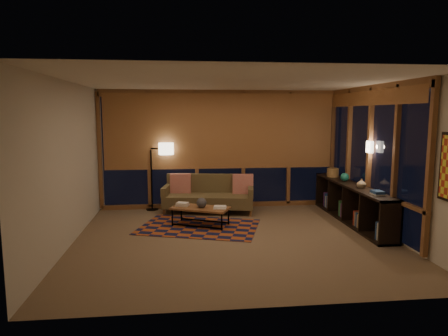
{
  "coord_description": "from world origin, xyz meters",
  "views": [
    {
      "loc": [
        -0.92,
        -6.66,
        2.17
      ],
      "look_at": [
        -0.12,
        0.55,
        1.18
      ],
      "focal_mm": 32.0,
      "sensor_mm": 36.0,
      "label": 1
    }
  ],
  "objects": [
    {
      "name": "floor",
      "position": [
        0.0,
        0.0,
        0.0
      ],
      "size": [
        5.5,
        5.0,
        0.01
      ],
      "primitive_type": "cube",
      "color": "#937758",
      "rests_on": "ground"
    },
    {
      "name": "ceiling",
      "position": [
        0.0,
        0.0,
        2.7
      ],
      "size": [
        5.5,
        5.0,
        0.01
      ],
      "primitive_type": "cube",
      "color": "beige",
      "rests_on": "walls"
    },
    {
      "name": "walls",
      "position": [
        0.0,
        0.0,
        1.35
      ],
      "size": [
        5.51,
        5.01,
        2.7
      ],
      "color": "beige",
      "rests_on": "floor"
    },
    {
      "name": "window_wall_back",
      "position": [
        0.0,
        2.43,
        1.35
      ],
      "size": [
        5.3,
        0.16,
        2.6
      ],
      "primitive_type": null,
      "color": "brown",
      "rests_on": "walls"
    },
    {
      "name": "window_wall_right",
      "position": [
        2.68,
        0.6,
        1.35
      ],
      "size": [
        0.16,
        3.7,
        2.6
      ],
      "primitive_type": null,
      "color": "brown",
      "rests_on": "walls"
    },
    {
      "name": "wall_sconce",
      "position": [
        2.62,
        0.45,
        1.55
      ],
      "size": [
        0.12,
        0.18,
        0.22
      ],
      "primitive_type": null,
      "color": "#F9E9C2",
      "rests_on": "walls"
    },
    {
      "name": "sofa",
      "position": [
        -0.31,
        1.97,
        0.4
      ],
      "size": [
        2.07,
        1.13,
        0.8
      ],
      "primitive_type": null,
      "rotation": [
        0.0,
        0.0,
        -0.18
      ],
      "color": "brown",
      "rests_on": "floor"
    },
    {
      "name": "pillow_left",
      "position": [
        -0.92,
        2.21,
        0.63
      ],
      "size": [
        0.47,
        0.19,
        0.46
      ],
      "primitive_type": null,
      "rotation": [
        0.0,
        0.0,
        -0.09
      ],
      "color": "red",
      "rests_on": "sofa"
    },
    {
      "name": "pillow_right",
      "position": [
        0.46,
        1.98,
        0.63
      ],
      "size": [
        0.47,
        0.21,
        0.46
      ],
      "primitive_type": null,
      "rotation": [
        0.0,
        0.0,
        -0.12
      ],
      "color": "red",
      "rests_on": "sofa"
    },
    {
      "name": "area_rug",
      "position": [
        -0.58,
        0.8,
        0.01
      ],
      "size": [
        2.55,
        2.06,
        0.01
      ],
      "primitive_type": "cube",
      "rotation": [
        0.0,
        0.0,
        -0.3
      ],
      "color": "#A4491D",
      "rests_on": "floor"
    },
    {
      "name": "coffee_table",
      "position": [
        -0.54,
        0.9,
        0.18
      ],
      "size": [
        1.21,
        0.92,
        0.37
      ],
      "primitive_type": null,
      "rotation": [
        0.0,
        0.0,
        -0.43
      ],
      "color": "brown",
      "rests_on": "floor"
    },
    {
      "name": "book_stack_a",
      "position": [
        -0.89,
        1.06,
        0.41
      ],
      "size": [
        0.32,
        0.29,
        0.08
      ],
      "primitive_type": null,
      "rotation": [
        0.0,
        0.0,
        -0.34
      ],
      "color": "silver",
      "rests_on": "coffee_table"
    },
    {
      "name": "book_stack_b",
      "position": [
        -0.18,
        0.76,
        0.39
      ],
      "size": [
        0.26,
        0.23,
        0.05
      ],
      "primitive_type": null,
      "rotation": [
        0.0,
        0.0,
        -0.2
      ],
      "color": "silver",
      "rests_on": "coffee_table"
    },
    {
      "name": "ceramic_pot",
      "position": [
        -0.52,
        0.87,
        0.47
      ],
      "size": [
        0.23,
        0.23,
        0.2
      ],
      "primitive_type": "sphere",
      "rotation": [
        0.0,
        0.0,
        -0.19
      ],
      "color": "black",
      "rests_on": "coffee_table"
    },
    {
      "name": "floor_lamp",
      "position": [
        -1.57,
        2.34,
        0.77
      ],
      "size": [
        0.58,
        0.46,
        1.53
      ],
      "primitive_type": null,
      "rotation": [
        0.0,
        0.0,
        -0.27
      ],
      "color": "black",
      "rests_on": "floor"
    },
    {
      "name": "bookshelf",
      "position": [
        2.49,
        0.85,
        0.38
      ],
      "size": [
        0.4,
        3.07,
        0.77
      ],
      "primitive_type": null,
      "color": "black",
      "rests_on": "floor"
    },
    {
      "name": "basket",
      "position": [
        2.47,
        1.83,
        0.86
      ],
      "size": [
        0.32,
        0.32,
        0.19
      ],
      "primitive_type": "cylinder",
      "rotation": [
        0.0,
        0.0,
        -0.3
      ],
      "color": "#AE844E",
      "rests_on": "bookshelf"
    },
    {
      "name": "teal_bowl",
      "position": [
        2.49,
        1.22,
        0.86
      ],
      "size": [
        0.18,
        0.18,
        0.18
      ],
      "primitive_type": "sphere",
      "rotation": [
        0.0,
        0.0,
        0.05
      ],
      "color": "#1A6F5E",
      "rests_on": "bookshelf"
    },
    {
      "name": "vase",
      "position": [
        2.49,
        0.45,
        0.86
      ],
      "size": [
        0.22,
        0.22,
        0.18
      ],
      "primitive_type": "imported",
      "rotation": [
        0.0,
        0.0,
        -0.33
      ],
      "color": "tan",
      "rests_on": "bookshelf"
    },
    {
      "name": "shelf_book_stack",
      "position": [
        2.49,
        -0.18,
        0.81
      ],
      "size": [
        0.21,
        0.28,
        0.07
      ],
      "primitive_type": null,
      "rotation": [
        0.0,
        0.0,
        -0.12
      ],
      "color": "silver",
      "rests_on": "bookshelf"
    }
  ]
}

